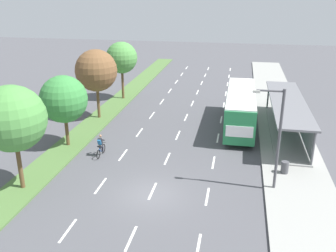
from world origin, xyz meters
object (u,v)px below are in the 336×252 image
(bus_shelter, at_px, (290,114))
(bus, at_px, (240,106))
(median_tree_nearest, at_px, (13,119))
(streetlight, at_px, (277,133))
(trash_bin, at_px, (285,167))
(cyclist, at_px, (101,146))
(median_tree_second, at_px, (64,99))
(median_tree_fourth, at_px, (122,58))
(median_tree_third, at_px, (96,71))

(bus_shelter, xyz_separation_m, bus, (-4.28, 0.94, 0.20))
(median_tree_nearest, height_order, streetlight, median_tree_nearest)
(trash_bin, bearing_deg, median_tree_nearest, -162.73)
(cyclist, bearing_deg, median_tree_nearest, -118.65)
(median_tree_second, height_order, median_tree_fourth, median_tree_fourth)
(streetlight, bearing_deg, bus, 100.90)
(bus_shelter, relative_size, streetlight, 2.20)
(cyclist, distance_m, median_tree_fourth, 16.14)
(median_tree_second, bearing_deg, median_tree_nearest, -88.58)
(median_tree_nearest, height_order, median_tree_fourth, median_tree_nearest)
(median_tree_second, bearing_deg, median_tree_fourth, 88.82)
(bus, xyz_separation_m, median_tree_second, (-13.68, -7.24, 1.91))
(median_tree_fourth, bearing_deg, bus_shelter, -23.69)
(median_tree_fourth, bearing_deg, bus, -26.96)
(bus, bearing_deg, trash_bin, -70.57)
(streetlight, relative_size, trash_bin, 7.65)
(cyclist, xyz_separation_m, median_tree_third, (-3.30, 8.31, 4.00))
(bus_shelter, xyz_separation_m, trash_bin, (-1.08, -8.13, -1.29))
(bus, height_order, median_tree_fourth, median_tree_fourth)
(trash_bin, bearing_deg, bus_shelter, 82.42)
(cyclist, relative_size, median_tree_fourth, 0.28)
(bus, height_order, streetlight, streetlight)
(median_tree_second, height_order, trash_bin, median_tree_second)
(cyclist, bearing_deg, median_tree_fourth, 101.16)
(bus_shelter, distance_m, median_tree_third, 18.21)
(bus_shelter, bearing_deg, median_tree_second, -160.68)
(median_tree_second, relative_size, trash_bin, 6.75)
(median_tree_second, distance_m, streetlight, 16.35)
(bus_shelter, xyz_separation_m, median_tree_second, (-17.96, -6.30, 2.11))
(cyclist, height_order, streetlight, streetlight)
(bus, distance_m, median_tree_nearest, 19.83)
(cyclist, xyz_separation_m, median_tree_nearest, (-3.14, -5.74, 4.00))
(streetlight, bearing_deg, bus_shelter, 78.43)
(bus, bearing_deg, median_tree_fourth, 153.04)
(bus_shelter, relative_size, median_tree_second, 2.49)
(bus_shelter, relative_size, cyclist, 7.84)
(bus_shelter, relative_size, median_tree_fourth, 2.21)
(median_tree_nearest, xyz_separation_m, streetlight, (15.68, 3.00, -0.90))
(bus, bearing_deg, median_tree_nearest, -133.44)
(median_tree_second, relative_size, median_tree_third, 0.86)
(cyclist, bearing_deg, median_tree_second, 158.85)
(bus_shelter, xyz_separation_m, streetlight, (-2.11, -10.32, 2.03))
(median_tree_third, bearing_deg, median_tree_nearest, -89.33)
(streetlight, bearing_deg, trash_bin, 64.79)
(median_tree_nearest, bearing_deg, bus, 46.56)
(median_tree_third, relative_size, trash_bin, 7.87)
(bus_shelter, height_order, median_tree_fourth, median_tree_fourth)
(median_tree_second, relative_size, median_tree_fourth, 0.89)
(median_tree_nearest, relative_size, trash_bin, 7.90)
(median_tree_fourth, xyz_separation_m, trash_bin, (16.59, -15.89, -4.23))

